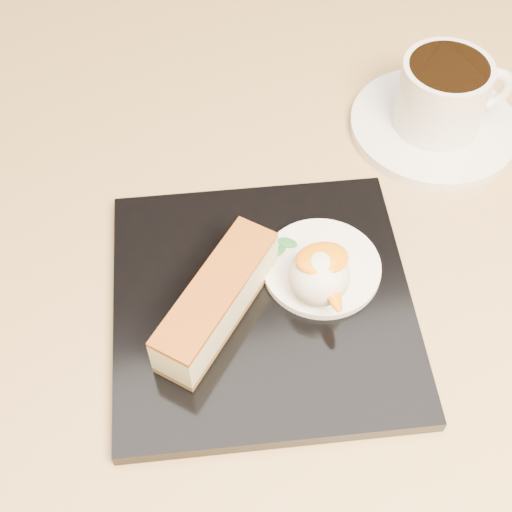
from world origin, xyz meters
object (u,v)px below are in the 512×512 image
object	(u,v)px
table	(254,347)
dessert_plate	(263,304)
ice_cream_scoop	(319,276)
saucer	(433,126)
cheesecake	(217,301)
coffee_cup	(444,94)

from	to	relation	value
table	dessert_plate	xyz separation A→B (m)	(-0.01, -0.05, 0.16)
ice_cream_scoop	saucer	size ratio (longest dim) A/B	0.30
cheesecake	coffee_cup	distance (m)	0.28
cheesecake	saucer	xyz separation A→B (m)	(0.23, 0.15, -0.03)
table	saucer	distance (m)	0.27
saucer	coffee_cup	bearing A→B (deg)	-4.60
dessert_plate	cheesecake	distance (m)	0.04
saucer	coffee_cup	xyz separation A→B (m)	(0.00, -0.00, 0.04)
cheesecake	ice_cream_scoop	world-z (taller)	ice_cream_scoop
dessert_plate	coffee_cup	xyz separation A→B (m)	(0.20, 0.14, 0.04)
saucer	dessert_plate	bearing A→B (deg)	-143.78
dessert_plate	ice_cream_scoop	distance (m)	0.05
table	cheesecake	bearing A→B (deg)	-126.24
saucer	ice_cream_scoop	bearing A→B (deg)	-136.49
dessert_plate	saucer	distance (m)	0.25
cheesecake	dessert_plate	bearing A→B (deg)	-38.34
coffee_cup	table	bearing A→B (deg)	-149.62
cheesecake	ice_cream_scoop	bearing A→B (deg)	-46.47
ice_cream_scoop	coffee_cup	size ratio (longest dim) A/B	0.44
dessert_plate	coffee_cup	size ratio (longest dim) A/B	2.13
cheesecake	ice_cream_scoop	distance (m)	0.08
ice_cream_scoop	coffee_cup	xyz separation A→B (m)	(0.16, 0.15, 0.01)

